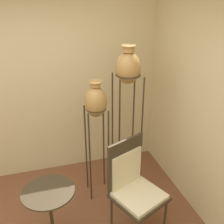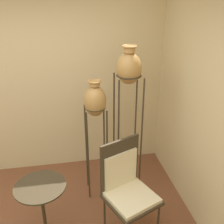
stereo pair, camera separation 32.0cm
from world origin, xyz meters
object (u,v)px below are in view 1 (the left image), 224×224
object	(u,v)px
vase_stand_tall	(128,72)
side_table	(50,206)
vase_stand_medium	(96,105)
chair	(133,184)

from	to	relation	value
vase_stand_tall	side_table	world-z (taller)	vase_stand_tall
vase_stand_medium	side_table	distance (m)	1.20
chair	side_table	distance (m)	0.89
chair	vase_stand_medium	bearing A→B (deg)	86.28
vase_stand_medium	side_table	world-z (taller)	vase_stand_medium
side_table	vase_stand_medium	bearing A→B (deg)	45.86
vase_stand_medium	side_table	xyz separation A→B (m)	(-0.65, -0.67, -0.75)
vase_stand_tall	chair	world-z (taller)	vase_stand_tall
vase_stand_medium	vase_stand_tall	bearing A→B (deg)	8.85
vase_stand_tall	vase_stand_medium	distance (m)	0.54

